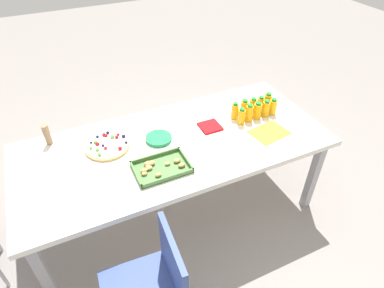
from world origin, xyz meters
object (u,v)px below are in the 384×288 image
object	(u,v)px
fruit_pizza	(107,146)
cardboard_tube	(47,135)
juice_bottle_2	(253,106)
juice_bottle_3	(244,108)
juice_bottle_1	(260,105)
paper_folder	(269,132)
juice_bottle_8	(249,113)
juice_bottle_9	(241,116)
party_table	(175,149)
napkin_stack	(210,126)
juice_bottle_7	(258,111)
juice_bottle_0	(267,102)
juice_bottle_5	(273,107)
juice_bottle_6	(266,109)
snack_tray	(160,167)
chair_far_right	(153,285)
plate_stack	(159,138)
juice_bottle_4	(235,111)

from	to	relation	value
fruit_pizza	cardboard_tube	bearing A→B (deg)	-30.99
juice_bottle_2	juice_bottle_3	xyz separation A→B (m)	(0.07, -0.01, -0.00)
juice_bottle_1	paper_folder	distance (m)	0.29
juice_bottle_8	juice_bottle_9	world-z (taller)	juice_bottle_8
party_table	napkin_stack	size ratio (longest dim) A/B	14.51
cardboard_tube	paper_folder	size ratio (longest dim) A/B	0.59
juice_bottle_8	paper_folder	size ratio (longest dim) A/B	0.55
juice_bottle_3	juice_bottle_7	size ratio (longest dim) A/B	1.01
juice_bottle_3	fruit_pizza	bearing A→B (deg)	-3.07
juice_bottle_0	juice_bottle_5	bearing A→B (deg)	91.79
juice_bottle_6	fruit_pizza	bearing A→B (deg)	-6.27
juice_bottle_3	juice_bottle_2	bearing A→B (deg)	174.62
juice_bottle_8	snack_tray	size ratio (longest dim) A/B	0.41
juice_bottle_7	paper_folder	world-z (taller)	juice_bottle_7
juice_bottle_8	snack_tray	xyz separation A→B (m)	(0.80, 0.22, -0.06)
juice_bottle_3	juice_bottle_0	bearing A→B (deg)	179.26
chair_far_right	paper_folder	size ratio (longest dim) A/B	3.19
napkin_stack	paper_folder	world-z (taller)	napkin_stack
juice_bottle_3	cardboard_tube	distance (m)	1.44
chair_far_right	juice_bottle_9	size ratio (longest dim) A/B	6.21
fruit_pizza	napkin_stack	size ratio (longest dim) A/B	2.02
chair_far_right	juice_bottle_1	distance (m)	1.54
juice_bottle_5	fruit_pizza	distance (m)	1.29
fruit_pizza	cardboard_tube	size ratio (longest dim) A/B	1.97
juice_bottle_2	plate_stack	bearing A→B (deg)	0.43
juice_bottle_4	snack_tray	distance (m)	0.78
juice_bottle_0	juice_bottle_1	xyz separation A→B (m)	(0.07, 0.00, -0.01)
juice_bottle_8	paper_folder	distance (m)	0.21
juice_bottle_8	juice_bottle_5	bearing A→B (deg)	-178.79
snack_tray	paper_folder	distance (m)	0.86
juice_bottle_1	juice_bottle_9	size ratio (longest dim) A/B	1.00
paper_folder	juice_bottle_9	bearing A→B (deg)	-56.29
paper_folder	juice_bottle_2	bearing A→B (deg)	-95.35
snack_tray	plate_stack	xyz separation A→B (m)	(-0.09, -0.29, -0.00)
juice_bottle_0	juice_bottle_7	distance (m)	0.16
juice_bottle_4	fruit_pizza	bearing A→B (deg)	-3.47
juice_bottle_4	fruit_pizza	size ratio (longest dim) A/B	0.45
juice_bottle_9	juice_bottle_6	bearing A→B (deg)	-177.88
juice_bottle_2	juice_bottle_1	bearing A→B (deg)	-178.90
juice_bottle_2	juice_bottle_6	distance (m)	0.10
juice_bottle_4	juice_bottle_7	bearing A→B (deg)	155.99
snack_tray	juice_bottle_6	bearing A→B (deg)	-166.91
juice_bottle_5	napkin_stack	distance (m)	0.53
juice_bottle_2	juice_bottle_5	xyz separation A→B (m)	(-0.14, 0.07, -0.00)
juice_bottle_5	paper_folder	size ratio (longest dim) A/B	0.52
napkin_stack	plate_stack	bearing A→B (deg)	-2.82
juice_bottle_4	cardboard_tube	bearing A→B (deg)	-11.57
fruit_pizza	juice_bottle_1	bearing A→B (deg)	177.04
chair_far_right	juice_bottle_4	bearing A→B (deg)	-44.55
party_table	juice_bottle_1	xyz separation A→B (m)	(-0.77, -0.09, 0.12)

